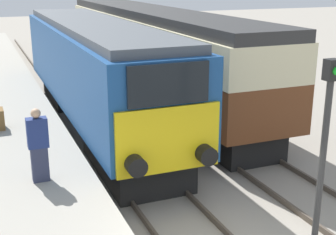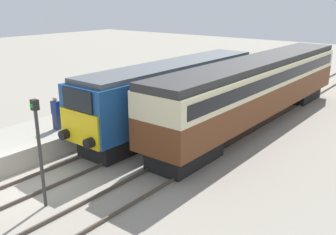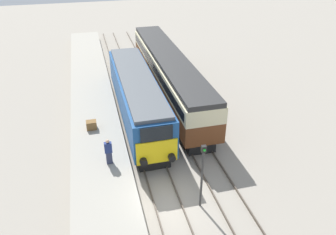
% 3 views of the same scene
% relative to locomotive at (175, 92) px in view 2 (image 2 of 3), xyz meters
% --- Properties ---
extents(ground_plane, '(120.00, 120.00, 0.00)m').
position_rel_locomotive_xyz_m(ground_plane, '(0.00, -9.51, -2.12)').
color(ground_plane, gray).
extents(platform_left, '(3.50, 50.00, 0.93)m').
position_rel_locomotive_xyz_m(platform_left, '(-3.30, -1.51, -1.65)').
color(platform_left, '#9E998C').
rests_on(platform_left, ground_plane).
extents(rails_near_track, '(1.51, 60.00, 0.14)m').
position_rel_locomotive_xyz_m(rails_near_track, '(0.00, -4.51, -2.05)').
color(rails_near_track, '#4C4238').
rests_on(rails_near_track, ground_plane).
extents(rails_far_track, '(1.50, 60.00, 0.14)m').
position_rel_locomotive_xyz_m(rails_far_track, '(3.40, -4.51, -2.05)').
color(rails_far_track, '#4C4238').
rests_on(rails_far_track, ground_plane).
extents(locomotive, '(2.70, 14.05, 3.79)m').
position_rel_locomotive_xyz_m(locomotive, '(0.00, 0.00, 0.00)').
color(locomotive, black).
rests_on(locomotive, ground_plane).
extents(passenger_carriage, '(2.75, 18.89, 3.92)m').
position_rel_locomotive_xyz_m(passenger_carriage, '(3.40, 3.61, 0.27)').
color(passenger_carriage, black).
rests_on(passenger_carriage, ground_plane).
extents(person_on_platform, '(0.44, 0.26, 1.66)m').
position_rel_locomotive_xyz_m(person_on_platform, '(-2.75, -6.06, -0.36)').
color(person_on_platform, '#2D334C').
rests_on(person_on_platform, platform_left).
extents(signal_post, '(0.24, 0.28, 3.96)m').
position_rel_locomotive_xyz_m(signal_post, '(1.70, -9.85, 0.23)').
color(signal_post, '#333333').
rests_on(signal_post, ground_plane).
extents(luggage_crate, '(0.70, 0.56, 0.60)m').
position_rel_locomotive_xyz_m(luggage_crate, '(-3.59, -1.85, -0.89)').
color(luggage_crate, brown).
rests_on(luggage_crate, platform_left).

